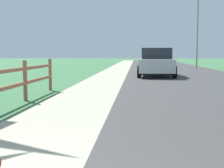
# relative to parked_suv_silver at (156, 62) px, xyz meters

# --- Properties ---
(ground_plane) EXTENTS (120.00, 120.00, 0.00)m
(ground_plane) POSITION_rel_parked_suv_silver_xyz_m (-1.75, 7.78, -0.82)
(ground_plane) COLOR #396C40
(road_asphalt) EXTENTS (7.00, 66.00, 0.01)m
(road_asphalt) POSITION_rel_parked_suv_silver_xyz_m (1.75, 9.78, -0.82)
(road_asphalt) COLOR #3A3A3A
(road_asphalt) RESTS_ON ground
(curb_concrete) EXTENTS (6.00, 66.00, 0.01)m
(curb_concrete) POSITION_rel_parked_suv_silver_xyz_m (-4.75, 9.78, -0.82)
(curb_concrete) COLOR #A7A58B
(curb_concrete) RESTS_ON ground
(grass_verge) EXTENTS (5.00, 66.00, 0.00)m
(grass_verge) POSITION_rel_parked_suv_silver_xyz_m (-6.25, 9.78, -0.81)
(grass_verge) COLOR #396C40
(grass_verge) RESTS_ON ground
(parked_suv_silver) EXTENTS (2.24, 4.70, 1.63)m
(parked_suv_silver) POSITION_rel_parked_suv_silver_xyz_m (0.00, 0.00, 0.00)
(parked_suv_silver) COLOR #B7BABF
(parked_suv_silver) RESTS_ON ground
(street_lamp) EXTENTS (1.17, 0.20, 7.45)m
(street_lamp) POSITION_rel_parked_suv_silver_xyz_m (4.39, 10.58, 3.53)
(street_lamp) COLOR gray
(street_lamp) RESTS_ON ground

